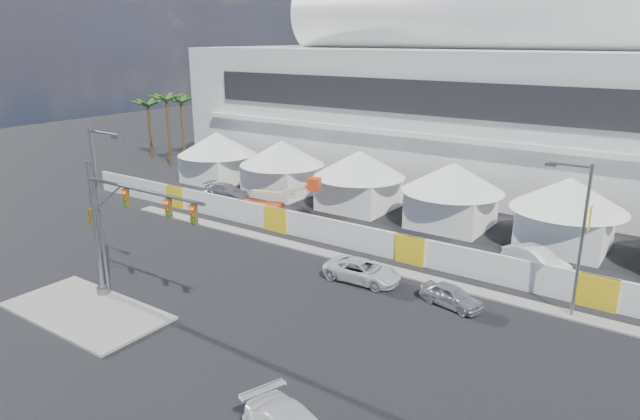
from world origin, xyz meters
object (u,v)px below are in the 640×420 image
Objects in this scene: lot_car_a at (536,259)px; boom_lift at (267,206)px; sedan_silver at (451,296)px; pickup_curb at (362,271)px; traffic_mast at (115,229)px; lot_car_c at (227,191)px; streetlight_curb at (579,230)px; streetlight_median at (101,202)px.

boom_lift is at bearing 117.71° from lot_car_a.
pickup_curb reaches higher than sedan_silver.
traffic_mast is 1.26× the size of boom_lift.
lot_car_c is 0.55× the size of streetlight_curb.
pickup_curb is 0.57× the size of streetlight_curb.
streetlight_curb reaches higher than boom_lift.
lot_car_c is at bearing 168.25° from streetlight_curb.
traffic_mast reaches higher than lot_car_c.
lot_car_c is 7.57m from boom_lift.
boom_lift is at bearing -111.47° from lot_car_c.
traffic_mast reaches higher than pickup_curb.
streetlight_curb is (3.34, -5.75, 4.36)m from lot_car_a.
lot_car_c is (-21.15, 9.48, 0.01)m from pickup_curb.
sedan_silver is at bearing -155.87° from streetlight_curb.
sedan_silver is 0.37× the size of streetlight_median.
lot_car_a is 0.53× the size of streetlight_curb.
streetlight_median is 1.16× the size of streetlight_curb.
sedan_silver is at bearing -94.21° from pickup_curb.
sedan_silver is at bearing -111.97° from lot_car_c.
streetlight_curb reaches higher than lot_car_a.
streetlight_median is (-11.40, -10.73, 5.32)m from pickup_curb.
pickup_curb is at bearing 101.40° from sedan_silver.
streetlight_median reaches higher than lot_car_c.
sedan_silver is at bearing 33.83° from traffic_mast.
lot_car_c is at bearing 112.26° from lot_car_a.
pickup_curb is 1.03× the size of lot_car_c.
lot_car_a is at bearing -94.88° from lot_car_c.
streetlight_median reaches higher than traffic_mast.
pickup_curb is at bearing -42.31° from boom_lift.
streetlight_median is at bearing -156.89° from lot_car_c.
streetlight_median is 18.64m from boom_lift.
boom_lift is (-22.71, -1.28, 0.25)m from lot_car_a.
lot_car_a is (8.72, 8.31, 0.08)m from pickup_curb.
streetlight_curb is at bearing 29.54° from streetlight_median.
sedan_silver is 7.90m from streetlight_curb.
boom_lift is at bearing 102.39° from traffic_mast.
traffic_mast is at bearing 136.08° from sedan_silver.
boom_lift reaches higher than lot_car_c.
streetlight_median is 26.99m from streetlight_curb.
boom_lift is at bearing 170.27° from streetlight_curb.
lot_car_a is (2.59, 8.40, 0.13)m from sedan_silver.
streetlight_median is (-1.36, 0.20, 1.37)m from traffic_mast.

